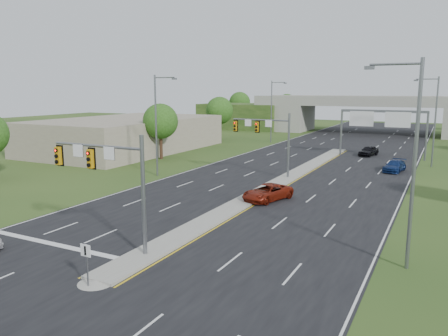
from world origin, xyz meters
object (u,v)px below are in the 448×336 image
car_far_c (369,151)px  sign_gantry (382,120)px  overpass (371,117)px  car_far_a (267,192)px  signal_mast_far (269,134)px  signal_mast_near (110,172)px  keep_right_sign (86,258)px  car_far_b (395,166)px

car_far_c → sign_gantry: bearing=-18.1°
overpass → car_far_a: bearing=-88.7°
sign_gantry → signal_mast_far: bearing=-114.1°
signal_mast_near → car_far_a: signal_mast_near is taller
overpass → car_far_a: size_ratio=16.00×
signal_mast_near → overpass: size_ratio=0.09×
signal_mast_near → keep_right_sign: (2.26, -4.45, -3.21)m
overpass → car_far_a: overpass is taller
signal_mast_near → sign_gantry: 45.88m
signal_mast_far → car_far_c: signal_mast_far is taller
keep_right_sign → car_far_a: 19.82m
sign_gantry → car_far_a: 30.49m
signal_mast_far → car_far_c: bearing=70.9°
sign_gantry → car_far_c: size_ratio=2.76×
overpass → car_far_c: 34.53m
car_far_a → car_far_b: size_ratio=1.11×
signal_mast_far → overpass: 55.13m
signal_mast_far → sign_gantry: bearing=65.9°
signal_mast_far → keep_right_sign: 29.71m
car_far_c → keep_right_sign: bearing=-81.7°
keep_right_sign → sign_gantry: sign_gantry is taller
overpass → car_far_b: 46.59m
keep_right_sign → sign_gantry: (6.68, 49.45, 3.72)m
car_far_a → sign_gantry: bearing=97.6°
overpass → car_far_b: bearing=-77.9°
overpass → car_far_a: (1.50, -64.78, -2.84)m
signal_mast_far → car_far_b: 15.91m
overpass → car_far_b: size_ratio=17.74×
signal_mast_near → sign_gantry: (8.95, 44.99, 0.51)m
overpass → car_far_a: 64.86m
keep_right_sign → car_far_b: 40.27m
keep_right_sign → overpass: overpass is taller
sign_gantry → overpass: 35.75m
signal_mast_near → car_far_b: (12.02, 34.61, -4.05)m
sign_gantry → car_far_a: size_ratio=2.32×
keep_right_sign → overpass: bearing=90.0°
keep_right_sign → car_far_b: bearing=76.0°
sign_gantry → car_far_b: sign_gantry is taller
car_far_a → car_far_c: 30.95m
sign_gantry → car_far_a: sign_gantry is taller
signal_mast_near → signal_mast_far: 25.00m
signal_mast_near → car_far_b: 36.86m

